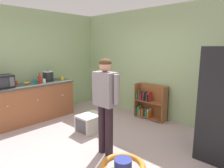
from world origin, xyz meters
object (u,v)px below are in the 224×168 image
at_px(kitchen_counter, 32,102).
at_px(bookshelf, 150,104).
at_px(standing_person, 105,99).
at_px(crock_pot, 48,76).
at_px(teal_cup, 35,81).
at_px(red_cup, 15,83).
at_px(ketchup_bottle, 40,79).
at_px(microwave, 0,82).
at_px(white_cup, 44,81).
at_px(yellow_cup, 62,78).
at_px(banana_bunch, 27,83).
at_px(pet_carrier, 91,123).

xyz_separation_m(kitchen_counter, bookshelf, (1.99, 2.08, -0.08)).
distance_m(standing_person, crock_pot, 2.48).
bearing_deg(teal_cup, red_cup, -106.44).
bearing_deg(ketchup_bottle, microwave, -96.39).
bearing_deg(teal_cup, white_cup, 61.12).
bearing_deg(red_cup, crock_pot, 84.79).
bearing_deg(red_cup, teal_cup, 73.56).
bearing_deg(white_cup, kitchen_counter, -107.16).
distance_m(crock_pot, teal_cup, 0.39).
bearing_deg(yellow_cup, microwave, -91.18).
distance_m(standing_person, white_cup, 2.31).
height_order(banana_bunch, ketchup_bottle, ketchup_bottle).
bearing_deg(yellow_cup, teal_cup, -94.57).
relative_size(kitchen_counter, banana_bunch, 12.92).
bearing_deg(banana_bunch, kitchen_counter, 42.09).
distance_m(kitchen_counter, teal_cup, 0.51).
bearing_deg(ketchup_bottle, white_cup, 99.73).
bearing_deg(banana_bunch, teal_cup, 73.71).
distance_m(standing_person, red_cup, 2.56).
xyz_separation_m(ketchup_bottle, white_cup, (-0.02, 0.12, -0.05)).
bearing_deg(yellow_cup, pet_carrier, -11.13).
height_order(kitchen_counter, ketchup_bottle, ketchup_bottle).
distance_m(pet_carrier, teal_cup, 1.77).
xyz_separation_m(kitchen_counter, yellow_cup, (0.05, 0.84, 0.50)).
relative_size(standing_person, pet_carrier, 2.89).
relative_size(banana_bunch, yellow_cup, 1.64).
bearing_deg(banana_bunch, red_cup, -106.55).
bearing_deg(kitchen_counter, standing_person, 3.05).
relative_size(microwave, banana_bunch, 3.08).
relative_size(bookshelf, teal_cup, 8.95).
distance_m(crock_pot, red_cup, 0.80).
xyz_separation_m(bookshelf, microwave, (-1.97, -2.73, 0.67)).
bearing_deg(pet_carrier, teal_cup, -164.32).
distance_m(kitchen_counter, bookshelf, 2.88).
relative_size(bookshelf, microwave, 1.77).
bearing_deg(yellow_cup, red_cup, -98.99).
relative_size(kitchen_counter, yellow_cup, 21.21).
height_order(white_cup, teal_cup, same).
xyz_separation_m(bookshelf, standing_person, (0.41, -1.95, 0.58)).
xyz_separation_m(ketchup_bottle, yellow_cup, (-0.06, 0.65, -0.05)).
distance_m(bookshelf, pet_carrier, 1.62).
height_order(standing_person, pet_carrier, standing_person).
distance_m(standing_person, banana_bunch, 2.46).
bearing_deg(kitchen_counter, white_cup, 72.84).
relative_size(standing_person, red_cup, 16.78).
bearing_deg(microwave, teal_cup, 92.01).
distance_m(ketchup_bottle, yellow_cup, 0.66).
bearing_deg(bookshelf, banana_bunch, -133.80).
bearing_deg(crock_pot, standing_person, -8.58).
xyz_separation_m(banana_bunch, red_cup, (-0.07, -0.24, 0.02)).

